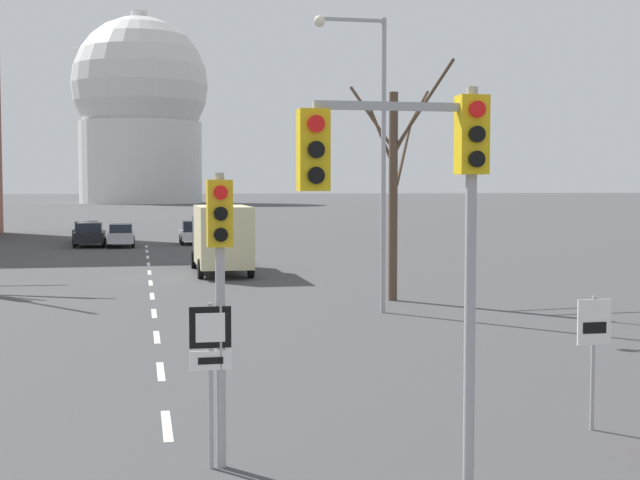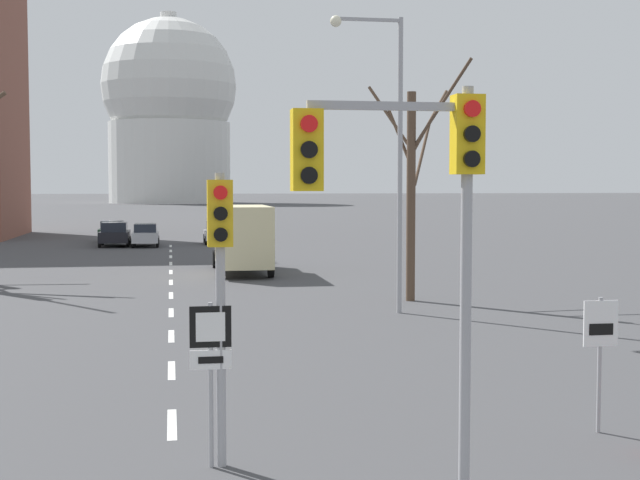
% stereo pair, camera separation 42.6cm
% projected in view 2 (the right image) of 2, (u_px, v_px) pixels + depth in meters
% --- Properties ---
extents(lane_stripe_1, '(0.16, 2.00, 0.01)m').
position_uv_depth(lane_stripe_1, '(172.00, 424.00, 15.26)').
color(lane_stripe_1, silver).
rests_on(lane_stripe_1, ground_plane).
extents(lane_stripe_2, '(0.16, 2.00, 0.01)m').
position_uv_depth(lane_stripe_2, '(172.00, 370.00, 19.69)').
color(lane_stripe_2, silver).
rests_on(lane_stripe_2, ground_plane).
extents(lane_stripe_3, '(0.16, 2.00, 0.01)m').
position_uv_depth(lane_stripe_3, '(171.00, 336.00, 24.12)').
color(lane_stripe_3, silver).
rests_on(lane_stripe_3, ground_plane).
extents(lane_stripe_4, '(0.16, 2.00, 0.01)m').
position_uv_depth(lane_stripe_4, '(171.00, 313.00, 28.55)').
color(lane_stripe_4, silver).
rests_on(lane_stripe_4, ground_plane).
extents(lane_stripe_5, '(0.16, 2.00, 0.01)m').
position_uv_depth(lane_stripe_5, '(171.00, 295.00, 32.98)').
color(lane_stripe_5, silver).
rests_on(lane_stripe_5, ground_plane).
extents(lane_stripe_6, '(0.16, 2.00, 0.01)m').
position_uv_depth(lane_stripe_6, '(171.00, 282.00, 37.41)').
color(lane_stripe_6, silver).
rests_on(lane_stripe_6, ground_plane).
extents(lane_stripe_7, '(0.16, 2.00, 0.01)m').
position_uv_depth(lane_stripe_7, '(171.00, 272.00, 41.84)').
color(lane_stripe_7, silver).
rests_on(lane_stripe_7, ground_plane).
extents(lane_stripe_8, '(0.16, 2.00, 0.01)m').
position_uv_depth(lane_stripe_8, '(171.00, 264.00, 46.26)').
color(lane_stripe_8, silver).
rests_on(lane_stripe_8, ground_plane).
extents(lane_stripe_9, '(0.16, 2.00, 0.01)m').
position_uv_depth(lane_stripe_9, '(171.00, 257.00, 50.69)').
color(lane_stripe_9, silver).
rests_on(lane_stripe_9, ground_plane).
extents(lane_stripe_10, '(0.16, 2.00, 0.01)m').
position_uv_depth(lane_stripe_10, '(171.00, 251.00, 55.12)').
color(lane_stripe_10, silver).
rests_on(lane_stripe_10, ground_plane).
extents(lane_stripe_11, '(0.16, 2.00, 0.01)m').
position_uv_depth(lane_stripe_11, '(171.00, 246.00, 59.55)').
color(lane_stripe_11, silver).
rests_on(lane_stripe_11, ground_plane).
extents(traffic_signal_centre_tall, '(0.36, 0.34, 4.28)m').
position_uv_depth(traffic_signal_centre_tall, '(220.00, 261.00, 12.81)').
color(traffic_signal_centre_tall, '#9E9EA3').
rests_on(traffic_signal_centre_tall, ground_plane).
extents(traffic_signal_near_right, '(2.33, 0.34, 5.29)m').
position_uv_depth(traffic_signal_near_right, '(413.00, 192.00, 10.69)').
color(traffic_signal_near_right, '#9E9EA3').
rests_on(traffic_signal_near_right, ground_plane).
extents(route_sign_post, '(0.60, 0.08, 2.41)m').
position_uv_depth(route_sign_post, '(211.00, 356.00, 12.83)').
color(route_sign_post, '#9E9EA3').
rests_on(route_sign_post, ground_plane).
extents(speed_limit_sign, '(0.60, 0.08, 2.26)m').
position_uv_depth(speed_limit_sign, '(600.00, 342.00, 14.65)').
color(speed_limit_sign, '#9E9EA3').
rests_on(speed_limit_sign, ground_plane).
extents(street_lamp_right, '(2.33, 0.36, 9.35)m').
position_uv_depth(street_lamp_right, '(388.00, 135.00, 28.08)').
color(street_lamp_right, '#9E9EA3').
rests_on(street_lamp_right, ground_plane).
extents(sedan_near_left, '(1.87, 4.14, 1.53)m').
position_uv_depth(sedan_near_left, '(113.00, 231.00, 63.80)').
color(sedan_near_left, '#2D4C33').
rests_on(sedan_near_left, ground_plane).
extents(sedan_near_right, '(1.98, 3.94, 1.61)m').
position_uv_depth(sedan_near_right, '(115.00, 234.00, 59.20)').
color(sedan_near_right, black).
rests_on(sedan_near_right, ground_plane).
extents(sedan_mid_centre, '(1.75, 4.34, 1.52)m').
position_uv_depth(sedan_mid_centre, '(146.00, 235.00, 59.15)').
color(sedan_mid_centre, '#B7B7BC').
rests_on(sedan_mid_centre, ground_plane).
extents(sedan_far_left, '(1.90, 4.19, 1.60)m').
position_uv_depth(sedan_far_left, '(218.00, 232.00, 61.88)').
color(sedan_far_left, silver).
rests_on(sedan_far_left, ground_plane).
extents(delivery_truck, '(2.44, 7.20, 3.14)m').
position_uv_depth(delivery_truck, '(242.00, 237.00, 41.25)').
color(delivery_truck, '#333842').
rests_on(delivery_truck, ground_plane).
extents(bare_tree_right_near, '(3.13, 4.49, 8.29)m').
position_uv_depth(bare_tree_right_near, '(413.00, 182.00, 31.33)').
color(bare_tree_right_near, brown).
rests_on(bare_tree_right_near, ground_plane).
extents(capitol_dome, '(29.91, 29.91, 42.25)m').
position_uv_depth(capitol_dome, '(169.00, 111.00, 198.50)').
color(capitol_dome, silver).
rests_on(capitol_dome, ground_plane).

